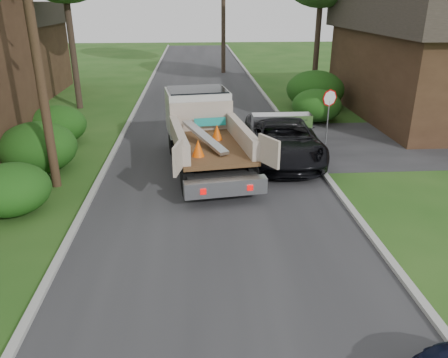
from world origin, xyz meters
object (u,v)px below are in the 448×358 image
object	(u,v)px
house_left_far	(1,47)
flatbed_truck	(202,126)
stop_sign	(329,105)
utility_pole	(33,30)
black_pickup	(283,138)
house_right	(446,57)

from	to	relation	value
house_left_far	flatbed_truck	size ratio (longest dim) A/B	1.04
stop_sign	house_left_far	size ratio (longest dim) A/B	0.33
utility_pole	black_pickup	world-z (taller)	utility_pole
stop_sign	utility_pole	world-z (taller)	utility_pole
utility_pole	house_left_far	xyz separation A→B (m)	(-8.02, 17.02, -2.12)
stop_sign	black_pickup	xyz separation A→B (m)	(-2.30, -1.66, -0.93)
house_left_far	house_right	distance (m)	27.68
house_right	black_pickup	distance (m)	12.32
utility_pole	house_right	distance (m)	20.66
utility_pole	house_left_far	bearing A→B (deg)	115.23
stop_sign	utility_pole	xyz separation A→B (m)	(-10.68, -4.02, 3.40)
utility_pole	flatbed_truck	world-z (taller)	utility_pole
utility_pole	flatbed_truck	distance (m)	6.78
stop_sign	house_left_far	distance (m)	22.81
stop_sign	flatbed_truck	size ratio (longest dim) A/B	0.34
house_left_far	flatbed_truck	xyz separation A→B (m)	(13.16, -14.67, -1.62)
black_pickup	stop_sign	bearing A→B (deg)	39.31
house_right	utility_pole	bearing A→B (deg)	-153.99
utility_pole	stop_sign	bearing A→B (deg)	20.62
house_left_far	black_pickup	bearing A→B (deg)	-41.80
house_right	flatbed_truck	size ratio (longest dim) A/B	1.78
house_left_far	black_pickup	xyz separation A→B (m)	(16.40, -14.66, -2.20)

